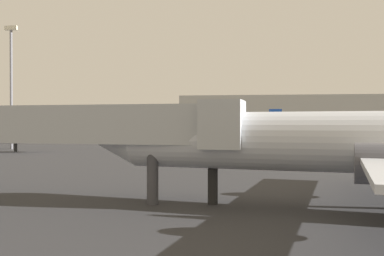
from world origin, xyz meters
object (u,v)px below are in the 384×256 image
at_px(airplane_at_gate, 376,143).
at_px(jet_bridge, 69,126).
at_px(airplane_far_left, 231,137).
at_px(light_mast_left, 11,81).

bearing_deg(airplane_at_gate, jet_bridge, 5.12).
bearing_deg(airplane_far_left, light_mast_left, 0.42).
distance_m(airplane_far_left, light_mast_left, 42.44).
xyz_separation_m(airplane_at_gate, light_mast_left, (-51.27, 53.25, 9.02)).
relative_size(airplane_at_gate, light_mast_left, 1.51).
distance_m(airplane_at_gate, jet_bridge, 18.17).
distance_m(jet_bridge, light_mast_left, 61.74).
xyz_separation_m(airplane_far_left, jet_bridge, (-7.86, -53.30, 2.36)).
bearing_deg(jet_bridge, airplane_at_gate, -0.09).
bearing_deg(light_mast_left, jet_bridge, -57.13).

